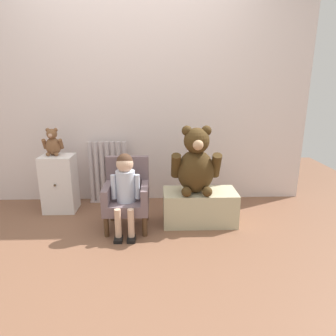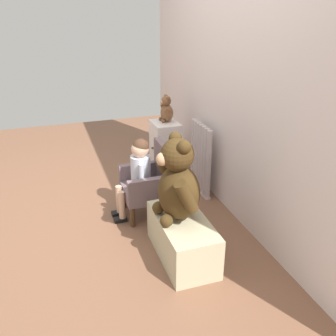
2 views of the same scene
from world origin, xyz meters
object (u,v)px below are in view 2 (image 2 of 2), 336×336
object	(u,v)px
radiator	(201,159)
small_dresser	(165,149)
child_armchair	(151,181)
child_figure	(138,167)
low_bench	(182,238)
large_teddy_bear	(178,183)
small_teddy_bear	(166,110)

from	to	relation	value
radiator	small_dresser	xyz separation A→B (m)	(-0.47, -0.21, -0.05)
small_dresser	child_armchair	distance (m)	0.83
small_dresser	child_figure	bearing A→B (deg)	-33.53
radiator	low_bench	bearing A→B (deg)	-29.91
large_teddy_bear	low_bench	bearing A→B (deg)	24.88
small_dresser	child_figure	xyz separation A→B (m)	(0.74, -0.49, 0.17)
large_teddy_bear	small_dresser	bearing A→B (deg)	165.29
radiator	child_figure	world-z (taller)	child_figure
radiator	low_bench	size ratio (longest dim) A/B	1.01
radiator	small_dresser	world-z (taller)	radiator
child_figure	small_teddy_bear	xyz separation A→B (m)	(-0.77, 0.51, 0.25)
large_teddy_bear	small_teddy_bear	world-z (taller)	large_teddy_bear
low_bench	large_teddy_bear	bearing A→B (deg)	-155.12
child_armchair	low_bench	xyz separation A→B (m)	(0.68, 0.04, -0.15)
large_teddy_bear	small_teddy_bear	size ratio (longest dim) A/B	2.24
child_figure	small_teddy_bear	bearing A→B (deg)	146.38
small_teddy_bear	large_teddy_bear	bearing A→B (deg)	-15.30
small_dresser	large_teddy_bear	world-z (taller)	large_teddy_bear
small_dresser	large_teddy_bear	xyz separation A→B (m)	(1.37, -0.36, 0.30)
radiator	small_teddy_bear	size ratio (longest dim) A/B	2.50
child_armchair	large_teddy_bear	xyz separation A→B (m)	(0.63, 0.02, 0.28)
child_figure	large_teddy_bear	xyz separation A→B (m)	(0.63, 0.13, 0.13)
low_bench	small_teddy_bear	size ratio (longest dim) A/B	2.49
child_armchair	low_bench	distance (m)	0.70
small_dresser	child_armchair	xyz separation A→B (m)	(0.74, -0.38, 0.02)
child_figure	low_bench	bearing A→B (deg)	12.47
radiator	small_dresser	size ratio (longest dim) A/B	1.17
small_teddy_bear	child_armchair	bearing A→B (deg)	-27.70
radiator	child_figure	distance (m)	0.75
radiator	small_teddy_bear	distance (m)	0.65
small_dresser	low_bench	bearing A→B (deg)	-13.38
child_armchair	small_teddy_bear	bearing A→B (deg)	152.30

